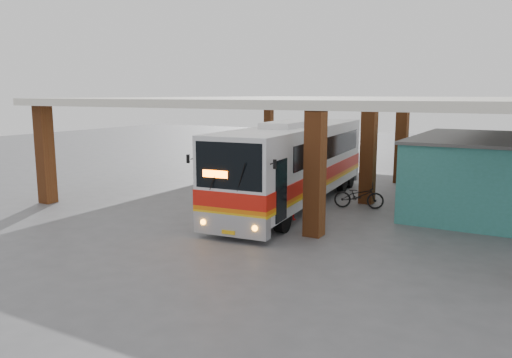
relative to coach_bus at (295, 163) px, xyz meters
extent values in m
plane|color=#515154|center=(-0.35, -1.08, -1.85)|extent=(90.00, 90.00, 0.00)
cube|color=brown|center=(2.65, -4.08, 0.33)|extent=(0.60, 0.60, 4.35)
cube|color=brown|center=(2.65, 1.92, 0.33)|extent=(0.60, 0.60, 4.35)
cube|color=brown|center=(2.65, 7.92, 0.33)|extent=(0.60, 0.60, 4.35)
cube|color=brown|center=(-9.85, -5.08, 0.33)|extent=(0.60, 0.60, 4.35)
cube|color=brown|center=(-9.85, 15.92, 0.33)|extent=(0.60, 0.60, 4.35)
cube|color=silver|center=(0.15, 5.42, 2.65)|extent=(21.00, 23.00, 0.30)
cube|color=#30786D|center=(7.15, 2.92, -0.35)|extent=(5.00, 8.00, 3.00)
cube|color=#535353|center=(7.15, 2.92, 1.20)|extent=(5.20, 8.20, 0.12)
cube|color=#133530|center=(4.63, 1.42, -0.80)|extent=(0.08, 0.95, 2.10)
cube|color=black|center=(4.63, 4.42, -0.05)|extent=(0.08, 1.20, 1.00)
cube|color=black|center=(4.60, 4.42, -0.05)|extent=(0.04, 1.30, 1.10)
cube|color=silver|center=(0.00, 0.04, 0.16)|extent=(3.78, 12.85, 2.95)
cube|color=silver|center=(0.09, -1.01, 1.74)|extent=(1.55, 3.27, 0.26)
cube|color=#99999F|center=(0.56, -6.08, -1.27)|extent=(2.68, 0.66, 0.74)
cube|color=red|center=(0.00, 0.04, -0.42)|extent=(3.82, 12.85, 0.53)
cube|color=orange|center=(0.00, 0.04, -0.76)|extent=(3.82, 12.85, 0.14)
cube|color=gold|center=(0.00, 0.04, -0.88)|extent=(3.82, 12.85, 0.11)
cube|color=black|center=(0.57, -6.23, 0.71)|extent=(2.39, 0.32, 1.53)
cube|color=black|center=(-1.40, 0.76, 0.68)|extent=(0.91, 9.46, 0.95)
cube|color=black|center=(1.24, 1.00, 0.68)|extent=(0.91, 9.46, 0.95)
cube|color=#FF5905|center=(0.10, -6.33, 0.42)|extent=(0.90, 0.13, 0.23)
sphere|color=orange|center=(-0.37, -6.38, -1.24)|extent=(0.19, 0.19, 0.19)
sphere|color=orange|center=(1.52, -6.21, -1.24)|extent=(0.19, 0.19, 0.19)
cube|color=gold|center=(0.58, -6.31, -1.48)|extent=(0.48, 0.07, 0.13)
cylinder|color=black|center=(-0.73, -4.48, -1.32)|extent=(0.43, 1.08, 1.05)
cylinder|color=black|center=(1.53, -4.27, -1.32)|extent=(0.43, 1.08, 1.05)
cylinder|color=black|center=(-1.47, 3.61, -1.32)|extent=(0.43, 1.08, 1.05)
cylinder|color=black|center=(0.79, 3.82, -1.32)|extent=(0.43, 1.08, 1.05)
cylinder|color=black|center=(-1.60, 4.97, -1.32)|extent=(0.43, 1.08, 1.05)
cylinder|color=black|center=(0.67, 5.18, -1.32)|extent=(0.43, 1.08, 1.05)
imported|color=black|center=(2.66, 0.75, -1.30)|extent=(2.21, 1.33, 1.10)
imported|color=red|center=(0.96, -2.46, -0.97)|extent=(0.67, 0.46, 1.76)
cube|color=red|center=(4.63, 7.73, -1.61)|extent=(0.56, 0.56, 0.06)
cube|color=red|center=(4.80, 7.80, -1.34)|extent=(0.21, 0.42, 0.61)
cylinder|color=black|center=(4.54, 7.50, -1.74)|extent=(0.03, 0.03, 0.20)
cylinder|color=black|center=(4.86, 7.63, -1.74)|extent=(0.03, 0.03, 0.20)
cylinder|color=black|center=(4.40, 7.82, -1.74)|extent=(0.03, 0.03, 0.20)
cylinder|color=black|center=(4.72, 7.95, -1.74)|extent=(0.03, 0.03, 0.20)
camera|label=1|loc=(9.16, -19.55, 2.98)|focal=35.00mm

